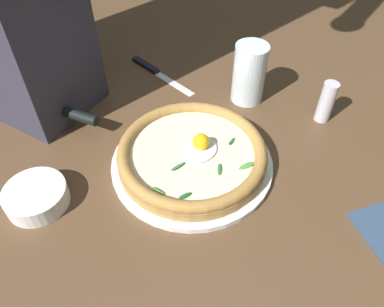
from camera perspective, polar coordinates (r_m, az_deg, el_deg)
The scene contains 8 objects.
ground_plane at distance 0.76m, azimuth -1.21°, elevation -0.63°, with size 2.40×2.40×0.03m, color brown.
pizza_plate at distance 0.72m, azimuth 0.00°, elevation -1.44°, with size 0.31×0.31×0.01m, color white.
pizza at distance 0.70m, azimuth 0.02°, elevation -0.04°, with size 0.28×0.28×0.06m.
side_bowl at distance 0.71m, azimuth -22.89°, elevation -6.13°, with size 0.11×0.11×0.04m, color white.
pizza_cutter at distance 0.82m, azimuth -18.74°, elevation 6.08°, with size 0.04×0.16×0.08m.
table_knife at distance 0.97m, azimuth -5.98°, elevation 12.69°, with size 0.06×0.22×0.01m.
drinking_glass at distance 0.86m, azimuth 8.74°, elevation 11.54°, with size 0.07×0.07×0.14m.
pepper_shaker at distance 0.84m, azimuth 20.01°, elevation 7.47°, with size 0.03×0.03×0.09m, color silver.
Camera 1 is at (0.42, 0.31, 0.53)m, focal length 34.59 mm.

